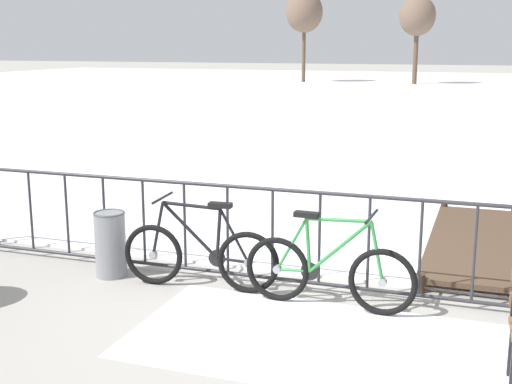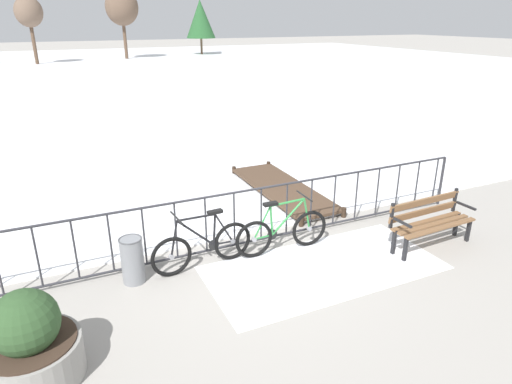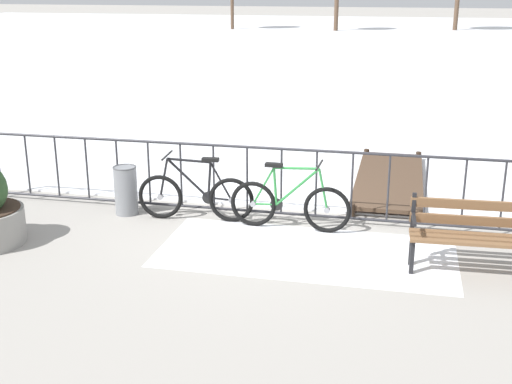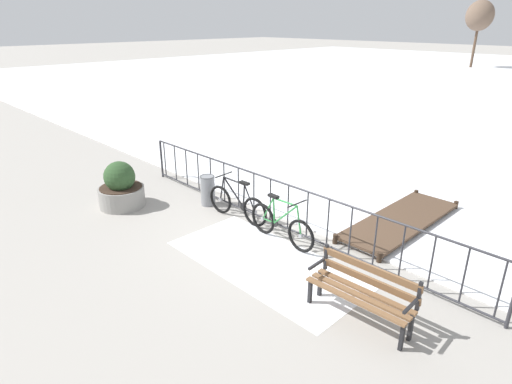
% 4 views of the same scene
% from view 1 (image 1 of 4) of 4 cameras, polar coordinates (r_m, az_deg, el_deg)
% --- Properties ---
extents(ground_plane, '(160.00, 160.00, 0.00)m').
position_cam_1_polar(ground_plane, '(7.24, 3.31, -8.07)').
color(ground_plane, '#9E9991').
extents(frozen_pond, '(80.00, 56.00, 0.03)m').
position_cam_1_polar(frozen_pond, '(35.06, 16.39, 7.79)').
color(frozen_pond, white).
rests_on(frozen_pond, ground).
extents(snow_patch, '(3.79, 1.80, 0.01)m').
position_cam_1_polar(snow_patch, '(5.98, 7.68, -12.68)').
color(snow_patch, white).
rests_on(snow_patch, ground).
extents(railing_fence, '(9.06, 0.06, 1.07)m').
position_cam_1_polar(railing_fence, '(7.06, 3.36, -3.81)').
color(railing_fence, '#2D2D33').
rests_on(railing_fence, ground).
extents(bicycle_near_railing, '(1.71, 0.52, 0.97)m').
position_cam_1_polar(bicycle_near_railing, '(7.11, -4.74, -5.32)').
color(bicycle_near_railing, black).
rests_on(bicycle_near_railing, ground).
extents(bicycle_second, '(1.71, 0.52, 0.97)m').
position_cam_1_polar(bicycle_second, '(6.63, 6.11, -6.70)').
color(bicycle_second, black).
rests_on(bicycle_second, ground).
extents(trash_bin, '(0.35, 0.35, 0.73)m').
position_cam_1_polar(trash_bin, '(7.65, -12.18, -4.27)').
color(trash_bin, gray).
rests_on(trash_bin, ground).
extents(wooden_dock, '(1.10, 3.50, 0.20)m').
position_cam_1_polar(wooden_dock, '(8.86, 18.00, -4.01)').
color(wooden_dock, '#4C3828').
rests_on(wooden_dock, ground).
extents(tree_west_mid, '(2.24, 2.24, 5.45)m').
position_cam_1_polar(tree_west_mid, '(44.57, 13.46, 14.18)').
color(tree_west_mid, brown).
rests_on(tree_west_mid, ground).
extents(tree_east_mid, '(2.41, 2.41, 5.88)m').
position_cam_1_polar(tree_east_mid, '(45.85, 4.10, 14.86)').
color(tree_east_mid, brown).
rests_on(tree_east_mid, ground).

